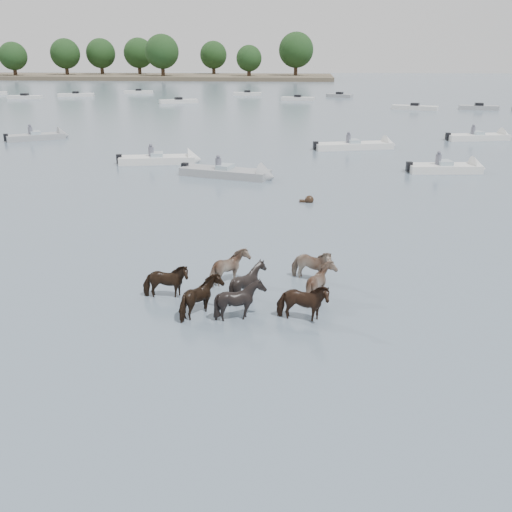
{
  "coord_description": "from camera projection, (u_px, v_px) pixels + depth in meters",
  "views": [
    {
      "loc": [
        3.71,
        -14.7,
        7.13
      ],
      "look_at": [
        2.22,
        2.0,
        1.1
      ],
      "focal_mm": 39.98,
      "sensor_mm": 36.0,
      "label": 1
    }
  ],
  "objects": [
    {
      "name": "shoreline",
      "position": [
        51.0,
        76.0,
        162.79
      ],
      "size": [
        160.0,
        30.0,
        1.0
      ],
      "primitive_type": "cube",
      "color": "#4C4233",
      "rests_on": "ground"
    },
    {
      "name": "treeline",
      "position": [
        50.0,
        54.0,
        159.91
      ],
      "size": [
        148.34,
        23.71,
        12.23
      ],
      "color": "#382619",
      "rests_on": "ground"
    },
    {
      "name": "motorboat_b",
      "position": [
        237.0,
        174.0,
        34.12
      ],
      "size": [
        6.12,
        3.21,
        1.92
      ],
      "rotation": [
        0.0,
        0.0,
        -0.29
      ],
      "color": "gray",
      "rests_on": "ground"
    },
    {
      "name": "distant_flotilla",
      "position": [
        284.0,
        98.0,
        88.66
      ],
      "size": [
        108.2,
        29.27,
        0.93
      ],
      "color": "silver",
      "rests_on": "ground"
    },
    {
      "name": "swimming_pony",
      "position": [
        308.0,
        200.0,
        28.59
      ],
      "size": [
        0.72,
        0.44,
        0.44
      ],
      "color": "black",
      "rests_on": "ground"
    },
    {
      "name": "motorboat_c",
      "position": [
        363.0,
        146.0,
        44.36
      ],
      "size": [
        6.71,
        3.28,
        1.92
      ],
      "rotation": [
        0.0,
        0.0,
        0.27
      ],
      "color": "silver",
      "rests_on": "ground"
    },
    {
      "name": "motorboat_e",
      "position": [
        486.0,
        137.0,
        48.84
      ],
      "size": [
        5.98,
        2.82,
        1.92
      ],
      "rotation": [
        0.0,
        0.0,
        0.22
      ],
      "color": "silver",
      "rests_on": "ground"
    },
    {
      "name": "ground",
      "position": [
        174.0,
        313.0,
        16.5
      ],
      "size": [
        400.0,
        400.0,
        0.0
      ],
      "primitive_type": "plane",
      "color": "#4E6071",
      "rests_on": "ground"
    },
    {
      "name": "pony_herd",
      "position": [
        253.0,
        286.0,
        17.04
      ],
      "size": [
        6.07,
        4.3,
        1.31
      ],
      "color": "black",
      "rests_on": "ground"
    },
    {
      "name": "motorboat_a",
      "position": [
        169.0,
        160.0,
        38.62
      ],
      "size": [
        5.75,
        2.7,
        1.92
      ],
      "rotation": [
        0.0,
        0.0,
        0.21
      ],
      "color": "silver",
      "rests_on": "ground"
    },
    {
      "name": "motorboat_d",
      "position": [
        455.0,
        168.0,
        35.71
      ],
      "size": [
        5.12,
        2.13,
        1.92
      ],
      "rotation": [
        0.0,
        0.0,
        0.11
      ],
      "color": "silver",
      "rests_on": "ground"
    },
    {
      "name": "motorboat_f",
      "position": [
        45.0,
        136.0,
        49.15
      ],
      "size": [
        5.2,
        4.14,
        1.92
      ],
      "rotation": [
        0.0,
        0.0,
        0.57
      ],
      "color": "gray",
      "rests_on": "ground"
    }
  ]
}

